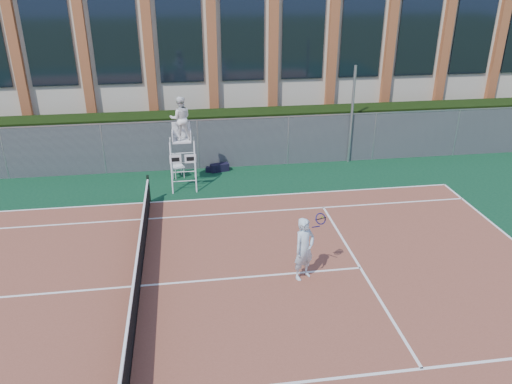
{
  "coord_description": "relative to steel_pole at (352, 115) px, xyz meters",
  "views": [
    {
      "loc": [
        1.54,
        -11.95,
        8.13
      ],
      "look_at": [
        3.71,
        3.0,
        1.33
      ],
      "focal_mm": 35.0,
      "sensor_mm": 36.0,
      "label": 1
    }
  ],
  "objects": [
    {
      "name": "tennis_net",
      "position": [
        -8.82,
        -8.7,
        -1.65
      ],
      "size": [
        0.1,
        11.3,
        1.1
      ],
      "color": "black",
      "rests_on": "ground"
    },
    {
      "name": "building",
      "position": [
        -8.82,
        9.25,
        1.96
      ],
      "size": [
        45.0,
        10.6,
        8.22
      ],
      "color": "beige",
      "rests_on": "ground"
    },
    {
      "name": "sports_bag_near",
      "position": [
        -5.94,
        -0.35,
        -2.0
      ],
      "size": [
        0.84,
        0.47,
        0.34
      ],
      "primitive_type": "cube",
      "rotation": [
        0.0,
        0.0,
        0.21
      ],
      "color": "black",
      "rests_on": "apron"
    },
    {
      "name": "fence",
      "position": [
        -8.82,
        0.1,
        -1.08
      ],
      "size": [
        40.0,
        0.06,
        2.2
      ],
      "primitive_type": null,
      "color": "#595E60",
      "rests_on": "ground"
    },
    {
      "name": "ground",
      "position": [
        -8.82,
        -8.7,
        -2.18
      ],
      "size": [
        120.0,
        120.0,
        0.0
      ],
      "primitive_type": "plane",
      "color": "#233814"
    },
    {
      "name": "sports_bag_far",
      "position": [
        -6.28,
        -0.39,
        -2.07
      ],
      "size": [
        0.57,
        0.35,
        0.21
      ],
      "primitive_type": "cube",
      "rotation": [
        0.0,
        0.0,
        -0.24
      ],
      "color": "black",
      "rests_on": "apron"
    },
    {
      "name": "steel_pole",
      "position": [
        0.0,
        0.0,
        0.0
      ],
      "size": [
        0.12,
        0.12,
        4.37
      ],
      "primitive_type": "cylinder",
      "color": "#9EA0A5",
      "rests_on": "ground"
    },
    {
      "name": "plastic_chair",
      "position": [
        -7.75,
        -0.68,
        -1.59
      ],
      "size": [
        0.58,
        0.58,
        0.98
      ],
      "color": "silver",
      "rests_on": "apron"
    },
    {
      "name": "tennis_court",
      "position": [
        -8.82,
        -8.7,
        -2.16
      ],
      "size": [
        23.77,
        10.97,
        0.02
      ],
      "primitive_type": "cube",
      "color": "brown",
      "rests_on": "apron"
    },
    {
      "name": "tennis_player",
      "position": [
        -4.21,
        -8.92,
        -1.22
      ],
      "size": [
        1.09,
        0.83,
        1.87
      ],
      "color": "silver",
      "rests_on": "tennis_court"
    },
    {
      "name": "apron",
      "position": [
        -8.82,
        -7.7,
        -2.18
      ],
      "size": [
        36.0,
        20.0,
        0.01
      ],
      "primitive_type": "cube",
      "color": "#0B311D",
      "rests_on": "ground"
    },
    {
      "name": "umpire_chair",
      "position": [
        -7.48,
        -1.65,
        0.53
      ],
      "size": [
        1.04,
        1.59,
        3.71
      ],
      "color": "white",
      "rests_on": "ground"
    },
    {
      "name": "hedge",
      "position": [
        -8.82,
        1.3,
        -1.08
      ],
      "size": [
        40.0,
        1.4,
        2.2
      ],
      "primitive_type": "cube",
      "color": "black",
      "rests_on": "ground"
    }
  ]
}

